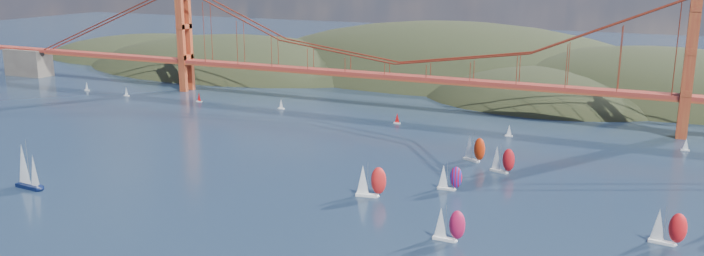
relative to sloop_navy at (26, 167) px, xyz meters
The scene contains 16 objects.
headlands 273.02m from the sloop_navy, 66.97° to the left, with size 725.00×225.00×96.00m.
bridge 165.66m from the sloop_navy, 68.56° to the left, with size 552.00×12.00×55.00m.
sloop_navy is the anchor object (origin of this frame).
racer_0 104.50m from the sloop_navy, 20.41° to the left, with size 9.34×4.85×10.49m.
racer_1 129.21m from the sloop_navy, ahead, with size 8.19×3.34×9.42m.
racer_2 180.85m from the sloop_navy, 11.00° to the left, with size 8.58×3.97×9.69m.
racer_3 148.79m from the sloop_navy, 30.80° to the left, with size 8.61×5.14×9.65m.
racer_5 143.86m from the sloop_navy, 36.20° to the left, with size 8.94×6.41×10.03m.
racer_rwb 128.27m from the sloop_navy, 23.94° to the left, with size 7.53×3.12×8.61m.
distant_boat_0 167.90m from the sloop_navy, 129.58° to the left, with size 3.00×2.00×4.70m.
distant_boat_1 147.81m from the sloop_navy, 121.30° to the left, with size 3.00×2.00×4.70m.
distant_boat_2 133.93m from the sloop_navy, 104.55° to the left, with size 3.00×2.00×4.70m.
distant_boat_3 132.61m from the sloop_navy, 85.03° to the left, with size 3.00×2.00×4.70m.
distant_boat_4 224.82m from the sloop_navy, 35.54° to the left, with size 3.00×2.00×4.70m.
distant_boat_8 173.01m from the sloop_navy, 46.19° to the left, with size 3.00×2.00×4.70m.
distant_boat_9 145.77m from the sloop_navy, 60.57° to the left, with size 3.00×2.00×4.70m.
Camera 1 is at (111.36, -111.94, 67.51)m, focal length 35.00 mm.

